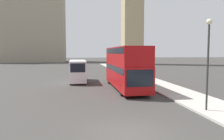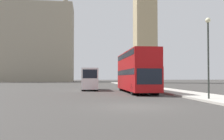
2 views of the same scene
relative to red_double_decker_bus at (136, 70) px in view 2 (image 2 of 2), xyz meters
The scene contains 5 objects.
ground_plane 12.98m from the red_double_decker_bus, 101.96° to the right, with size 300.00×300.00×0.00m, color #383533.
building_block_distant 74.92m from the red_double_decker_bus, 111.05° to the left, with size 33.69×14.72×34.68m.
red_double_decker_bus is the anchor object (origin of this frame).
white_van 7.59m from the red_double_decker_bus, 130.44° to the left, with size 2.00×6.17×2.75m.
street_lamp 10.32m from the red_double_decker_bus, 72.45° to the right, with size 0.36×0.36×5.68m.
Camera 2 is at (-2.92, -13.81, 1.64)m, focal length 40.00 mm.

